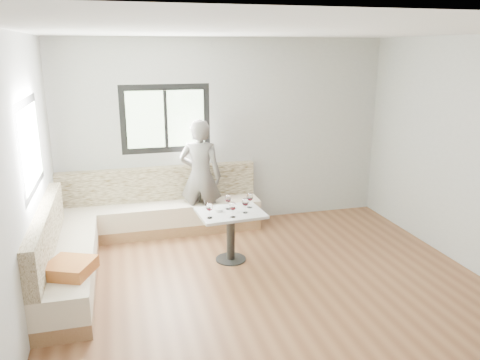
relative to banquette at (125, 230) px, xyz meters
name	(u,v)px	position (x,y,z in m)	size (l,w,h in m)	color
room	(272,172)	(1.51, -1.54, 1.08)	(5.01, 5.01, 2.81)	brown
banquette	(125,230)	(0.00, 0.00, 0.00)	(2.90, 2.80, 0.95)	#986E4A
table	(231,224)	(1.30, -0.56, 0.16)	(0.85, 0.68, 0.66)	black
person	(201,176)	(1.13, 0.54, 0.51)	(0.61, 0.40, 1.69)	#645F5C
olive_ramekin	(219,210)	(1.16, -0.52, 0.34)	(0.09, 0.09, 0.04)	white
wine_glass_a	(209,207)	(1.01, -0.72, 0.46)	(0.09, 0.09, 0.19)	white
wine_glass_b	(233,207)	(1.28, -0.76, 0.46)	(0.09, 0.09, 0.19)	white
wine_glass_c	(245,202)	(1.47, -0.65, 0.46)	(0.09, 0.09, 0.19)	white
wine_glass_d	(228,199)	(1.30, -0.46, 0.46)	(0.09, 0.09, 0.19)	white
wine_glass_e	(250,197)	(1.58, -0.47, 0.46)	(0.09, 0.09, 0.19)	white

